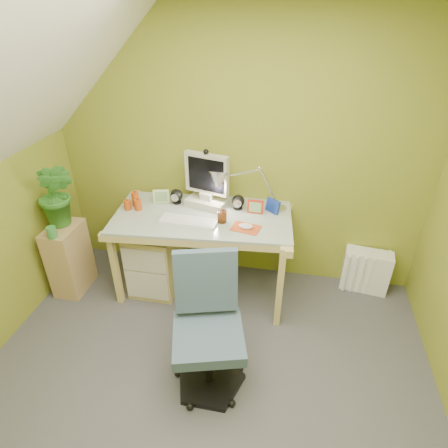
% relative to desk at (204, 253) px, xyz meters
% --- Properties ---
extents(floor, '(3.20, 3.20, 0.01)m').
position_rel_desk_xyz_m(floor, '(0.22, -1.23, -0.39)').
color(floor, '#4A4A4F').
rests_on(floor, ground).
extents(wall_back, '(3.20, 0.01, 2.40)m').
position_rel_desk_xyz_m(wall_back, '(0.22, 0.37, 0.81)').
color(wall_back, olive).
rests_on(wall_back, floor).
extents(desk, '(1.51, 0.85, 0.78)m').
position_rel_desk_xyz_m(desk, '(0.00, 0.00, 0.00)').
color(desk, tan).
rests_on(desk, floor).
extents(monitor, '(0.38, 0.27, 0.47)m').
position_rel_desk_xyz_m(monitor, '(-0.00, 0.18, 0.62)').
color(monitor, '#B4B4A2').
rests_on(monitor, desk).
extents(speaker_left, '(0.11, 0.11, 0.13)m').
position_rel_desk_xyz_m(speaker_left, '(-0.27, 0.16, 0.45)').
color(speaker_left, black).
rests_on(speaker_left, desk).
extents(speaker_right, '(0.13, 0.13, 0.13)m').
position_rel_desk_xyz_m(speaker_right, '(0.27, 0.16, 0.45)').
color(speaker_right, black).
rests_on(speaker_right, desk).
extents(keyboard, '(0.46, 0.17, 0.02)m').
position_rel_desk_xyz_m(keyboard, '(-0.08, -0.14, 0.40)').
color(keyboard, white).
rests_on(keyboard, desk).
extents(mousepad, '(0.24, 0.19, 0.01)m').
position_rel_desk_xyz_m(mousepad, '(0.38, -0.14, 0.39)').
color(mousepad, '#C1491E').
rests_on(mousepad, desk).
extents(mouse, '(0.12, 0.08, 0.04)m').
position_rel_desk_xyz_m(mouse, '(0.38, -0.14, 0.41)').
color(mouse, silver).
rests_on(mouse, mousepad).
extents(amber_tumbler, '(0.08, 0.08, 0.10)m').
position_rel_desk_xyz_m(amber_tumbler, '(0.18, -0.08, 0.44)').
color(amber_tumbler, brown).
rests_on(amber_tumbler, desk).
extents(candle_cluster, '(0.18, 0.16, 0.12)m').
position_rel_desk_xyz_m(candle_cluster, '(-0.60, 0.01, 0.45)').
color(candle_cluster, '#BC4410').
rests_on(candle_cluster, desk).
extents(photo_frame_red, '(0.13, 0.02, 0.11)m').
position_rel_desk_xyz_m(photo_frame_red, '(0.42, 0.12, 0.44)').
color(photo_frame_red, '#B52413').
rests_on(photo_frame_red, desk).
extents(photo_frame_blue, '(0.12, 0.10, 0.11)m').
position_rel_desk_xyz_m(photo_frame_blue, '(0.56, 0.16, 0.45)').
color(photo_frame_blue, navy).
rests_on(photo_frame_blue, desk).
extents(photo_frame_green, '(0.14, 0.05, 0.12)m').
position_rel_desk_xyz_m(photo_frame_green, '(-0.40, 0.14, 0.45)').
color(photo_frame_green, '#B1CF8E').
rests_on(photo_frame_green, desk).
extents(desk_lamp, '(0.55, 0.25, 0.58)m').
position_rel_desk_xyz_m(desk_lamp, '(0.45, 0.18, 0.68)').
color(desk_lamp, '#ABABAF').
rests_on(desk_lamp, desk).
extents(side_ledge, '(0.24, 0.37, 0.65)m').
position_rel_desk_xyz_m(side_ledge, '(-1.18, -0.22, -0.06)').
color(side_ledge, tan).
rests_on(side_ledge, floor).
extents(potted_plant, '(0.32, 0.26, 0.57)m').
position_rel_desk_xyz_m(potted_plant, '(-1.18, -0.17, 0.55)').
color(potted_plant, '#347B29').
rests_on(potted_plant, side_ledge).
extents(green_cup, '(0.08, 0.08, 0.10)m').
position_rel_desk_xyz_m(green_cup, '(-1.16, -0.37, 0.31)').
color(green_cup, '#3B8E3E').
rests_on(green_cup, side_ledge).
extents(task_chair, '(0.63, 0.63, 0.92)m').
position_rel_desk_xyz_m(task_chair, '(0.27, -0.97, 0.07)').
color(task_chair, '#3B5061').
rests_on(task_chair, floor).
extents(radiator, '(0.42, 0.21, 0.40)m').
position_rel_desk_xyz_m(radiator, '(1.43, 0.27, -0.19)').
color(radiator, white).
rests_on(radiator, floor).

